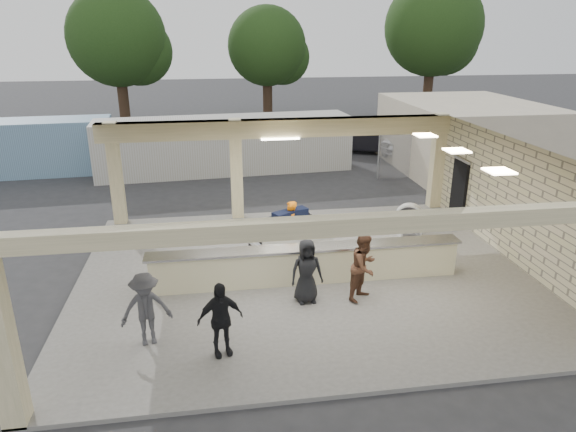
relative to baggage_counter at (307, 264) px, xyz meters
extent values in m
plane|color=#2D2D2F|center=(0.00, 0.50, -0.59)|extent=(120.00, 120.00, 0.00)
cube|color=slate|center=(0.00, 0.50, -0.54)|extent=(12.00, 10.00, 0.10)
cube|color=#C1B681|center=(0.00, 0.50, 2.91)|extent=(12.00, 10.00, 0.02)
cube|color=beige|center=(6.00, 0.50, 1.16)|extent=(0.02, 10.00, 3.50)
cube|color=black|center=(5.94, 3.70, 0.56)|extent=(0.10, 0.95, 2.10)
cube|color=#C1B681|center=(0.00, 5.25, 2.61)|extent=(12.00, 0.50, 0.60)
cube|color=#C1B681|center=(0.00, -4.35, 2.76)|extent=(12.00, 0.30, 0.30)
cube|color=#C1B681|center=(-5.50, 5.25, 1.21)|extent=(0.40, 0.40, 3.50)
cube|color=#C1B681|center=(-1.50, 5.25, 1.21)|extent=(0.40, 0.40, 3.50)
cube|color=#C1B681|center=(5.80, 5.30, 1.21)|extent=(0.40, 0.40, 3.50)
cube|color=white|center=(0.00, 5.00, 2.29)|extent=(1.30, 0.12, 0.06)
cube|color=#FFEABF|center=(3.80, 2.00, 2.88)|extent=(0.55, 0.55, 0.04)
cube|color=#FFEABF|center=(3.80, 0.00, 2.88)|extent=(0.55, 0.55, 0.04)
cube|color=#FFEABF|center=(3.80, -2.00, 2.88)|extent=(0.55, 0.55, 0.04)
cube|color=beige|center=(0.00, 0.00, -0.04)|extent=(8.00, 0.50, 0.90)
cube|color=#B7B7BC|center=(0.00, 0.00, 0.46)|extent=(8.20, 0.58, 0.06)
cube|color=silver|center=(-0.23, 1.78, 0.06)|extent=(2.62, 2.06, 0.11)
cylinder|color=black|center=(-0.93, 1.00, -0.30)|extent=(0.22, 0.38, 0.37)
cylinder|color=black|center=(-1.26, 1.95, -0.30)|extent=(0.22, 0.38, 0.37)
cylinder|color=black|center=(0.81, 1.60, -0.30)|extent=(0.22, 0.38, 0.37)
cylinder|color=black|center=(0.48, 2.55, -0.30)|extent=(0.22, 0.38, 0.37)
cube|color=silver|center=(-0.45, 2.43, 0.25)|extent=(2.19, 0.80, 0.28)
cube|color=silver|center=(0.00, 1.12, 0.25)|extent=(2.19, 0.80, 0.28)
cube|color=black|center=(-0.83, 1.27, 0.24)|extent=(0.62, 0.50, 0.24)
cube|color=black|center=(-0.22, 1.48, 0.24)|extent=(0.62, 0.50, 0.24)
cube|color=black|center=(0.38, 1.70, 0.24)|extent=(0.62, 0.50, 0.24)
cube|color=black|center=(-1.01, 1.80, 0.24)|extent=(0.62, 0.50, 0.24)
cube|color=black|center=(-0.40, 2.01, 0.24)|extent=(0.62, 0.50, 0.24)
cube|color=black|center=(0.20, 2.22, 0.24)|extent=(0.62, 0.50, 0.24)
cube|color=black|center=(-0.69, 1.42, 0.49)|extent=(0.62, 0.50, 0.24)
cube|color=black|center=(-0.14, 1.81, 0.49)|extent=(0.62, 0.50, 0.24)
cube|color=black|center=(0.23, 2.13, 0.49)|extent=(0.62, 0.50, 0.24)
cube|color=black|center=(-0.67, 1.92, 0.49)|extent=(0.62, 0.50, 0.24)
cube|color=black|center=(-0.40, 1.72, 0.74)|extent=(0.62, 0.50, 0.24)
cube|color=black|center=(0.09, 1.98, 0.74)|extent=(0.62, 0.50, 0.24)
cylinder|color=silver|center=(3.82, 2.66, 0.09)|extent=(0.99, 0.69, 0.95)
cylinder|color=black|center=(3.82, 2.66, 0.09)|extent=(0.91, 0.69, 0.84)
cube|color=silver|center=(3.51, 2.66, -0.33)|extent=(0.06, 0.53, 0.32)
cube|color=silver|center=(4.14, 2.66, -0.33)|extent=(0.06, 0.53, 0.32)
imported|color=orange|center=(-0.15, 1.83, 0.32)|extent=(0.38, 0.61, 1.61)
imported|color=brown|center=(1.19, -1.10, 0.37)|extent=(0.86, 0.83, 1.71)
imported|color=black|center=(-2.31, -2.90, 0.31)|extent=(0.99, 0.56, 1.60)
imported|color=#434348|center=(-3.82, -2.28, 0.32)|extent=(1.10, 0.57, 1.62)
imported|color=black|center=(-0.21, -1.02, 0.31)|extent=(0.81, 0.39, 1.60)
imported|color=silver|center=(9.10, 12.79, 0.20)|extent=(6.10, 4.66, 1.57)
imported|color=silver|center=(13.43, 13.34, 0.15)|extent=(4.96, 3.42, 1.47)
imported|color=black|center=(6.19, 14.76, 0.21)|extent=(5.05, 3.50, 1.59)
cube|color=beige|center=(-1.65, 11.86, 0.68)|extent=(11.82, 3.25, 2.53)
cube|color=#78A1C0|center=(-11.71, 12.76, 0.65)|extent=(9.62, 2.89, 2.47)
cylinder|color=gray|center=(5.00, 9.50, 0.41)|extent=(0.06, 0.06, 2.00)
cylinder|color=gray|center=(7.00, 9.50, 0.41)|extent=(0.06, 0.06, 2.00)
cylinder|color=gray|center=(9.00, 9.50, 0.41)|extent=(0.06, 0.06, 2.00)
cylinder|color=gray|center=(11.00, 9.50, 0.41)|extent=(0.06, 0.06, 2.00)
cylinder|color=gray|center=(13.00, 9.50, 0.41)|extent=(0.06, 0.06, 2.00)
cube|color=gray|center=(11.00, 9.50, 0.41)|extent=(12.00, 0.02, 2.00)
cylinder|color=gray|center=(11.00, 9.50, 1.41)|extent=(12.00, 0.05, 0.05)
cylinder|color=#382619|center=(-8.00, 24.50, 1.66)|extent=(0.70, 0.70, 4.50)
sphere|color=black|center=(-8.00, 24.50, 5.26)|extent=(6.30, 6.30, 6.30)
sphere|color=black|center=(-6.80, 25.10, 4.36)|extent=(4.50, 4.50, 4.50)
cylinder|color=#382619|center=(2.00, 26.50, 1.41)|extent=(0.70, 0.70, 4.00)
sphere|color=black|center=(2.00, 26.50, 4.61)|extent=(5.60, 5.60, 5.60)
sphere|color=black|center=(3.20, 27.10, 3.81)|extent=(4.00, 4.00, 4.00)
cylinder|color=#382619|center=(14.00, 25.50, 1.91)|extent=(0.70, 0.70, 5.00)
sphere|color=black|center=(14.00, 25.50, 5.91)|extent=(7.00, 7.00, 7.00)
sphere|color=black|center=(15.20, 26.10, 4.91)|extent=(5.00, 5.00, 5.00)
cube|color=beige|center=(9.50, 10.50, 1.01)|extent=(6.00, 8.00, 3.20)
camera|label=1|loc=(-2.31, -11.90, 5.76)|focal=32.00mm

